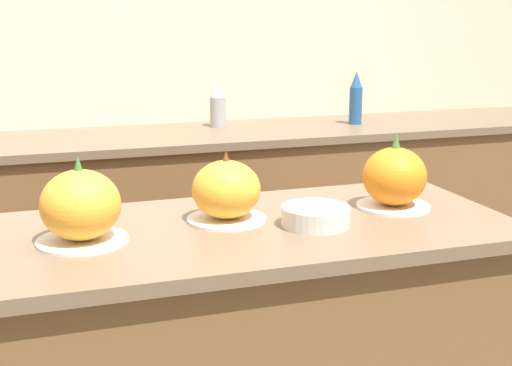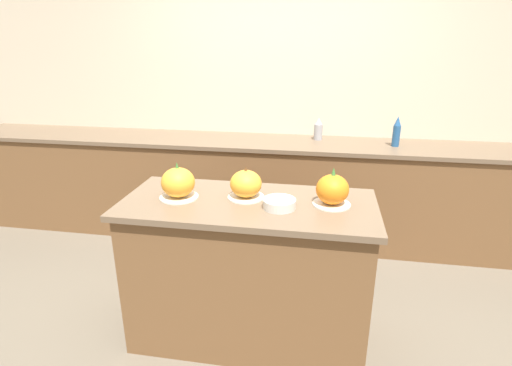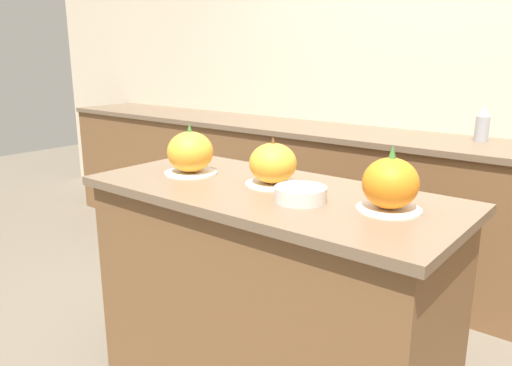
# 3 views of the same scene
# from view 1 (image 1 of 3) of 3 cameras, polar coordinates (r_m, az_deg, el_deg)

# --- Properties ---
(wall_back) EXTENTS (8.00, 0.06, 2.50)m
(wall_back) POSITION_cam_1_polar(r_m,az_deg,el_deg) (3.45, -9.71, 9.99)
(wall_back) COLOR beige
(wall_back) RESTS_ON ground_plane
(back_counter) EXTENTS (6.00, 0.60, 0.93)m
(back_counter) POSITION_cam_1_polar(r_m,az_deg,el_deg) (3.27, -8.28, -4.17)
(back_counter) COLOR brown
(back_counter) RESTS_ON ground_plane
(pumpkin_cake_left) EXTENTS (0.22, 0.22, 0.21)m
(pumpkin_cake_left) POSITION_cam_1_polar(r_m,az_deg,el_deg) (1.75, -13.85, -1.87)
(pumpkin_cake_left) COLOR silver
(pumpkin_cake_left) RESTS_ON kitchen_island
(pumpkin_cake_center) EXTENTS (0.21, 0.21, 0.19)m
(pumpkin_cake_center) POSITION_cam_1_polar(r_m,az_deg,el_deg) (1.88, -2.39, -0.67)
(pumpkin_cake_center) COLOR silver
(pumpkin_cake_center) RESTS_ON kitchen_island
(pumpkin_cake_right) EXTENTS (0.21, 0.21, 0.22)m
(pumpkin_cake_right) POSITION_cam_1_polar(r_m,az_deg,el_deg) (2.05, 11.02, 0.39)
(pumpkin_cake_right) COLOR silver
(pumpkin_cake_right) RESTS_ON kitchen_island
(bottle_tall) EXTENTS (0.06, 0.06, 0.25)m
(bottle_tall) POSITION_cam_1_polar(r_m,az_deg,el_deg) (3.45, 7.99, 6.68)
(bottle_tall) COLOR #235184
(bottle_tall) RESTS_ON back_counter
(bottle_short) EXTENTS (0.08, 0.08, 0.20)m
(bottle_short) POSITION_cam_1_polar(r_m,az_deg,el_deg) (3.34, -3.07, 6.13)
(bottle_short) COLOR #99999E
(bottle_short) RESTS_ON back_counter
(mixing_bowl) EXTENTS (0.18, 0.18, 0.05)m
(mixing_bowl) POSITION_cam_1_polar(r_m,az_deg,el_deg) (1.86, 4.79, -2.66)
(mixing_bowl) COLOR beige
(mixing_bowl) RESTS_ON kitchen_island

